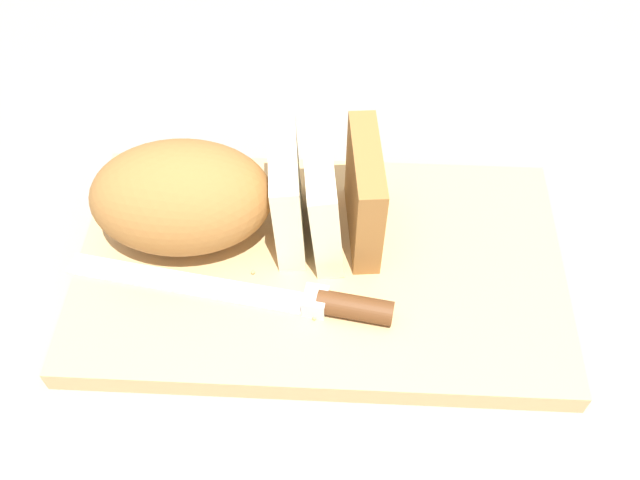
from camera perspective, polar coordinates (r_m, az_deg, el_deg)
ground_plane at (r=0.66m, az=-0.00°, el=-2.92°), size 3.00×3.00×0.00m
cutting_board at (r=0.65m, az=-0.00°, el=-2.30°), size 0.46×0.27×0.02m
bread_loaf at (r=0.62m, az=-7.81°, el=3.60°), size 0.27×0.13×0.10m
bread_knife at (r=0.60m, az=-1.45°, el=-5.00°), size 0.30×0.06×0.02m
crumb_near_knife at (r=0.63m, az=-5.59°, el=-2.69°), size 0.00×0.00×0.00m
crumb_near_loaf at (r=0.60m, az=-0.41°, el=-6.53°), size 0.00×0.00×0.00m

